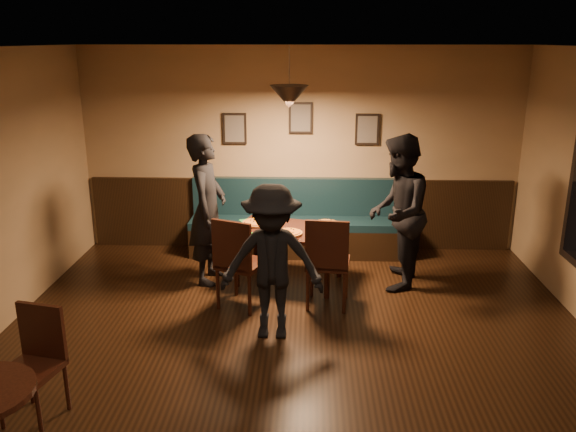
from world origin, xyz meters
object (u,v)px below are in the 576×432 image
(diner_left, at_px, (208,209))
(soda_glass, at_px, (335,230))
(chair_near_right, at_px, (328,261))
(diner_right, at_px, (398,213))
(tabasco_bottle, at_px, (336,227))
(booth_bench, at_px, (300,219))
(dining_table, at_px, (289,255))
(chair_near_left, at_px, (242,261))
(cafe_chair_far, at_px, (30,368))
(diner_front, at_px, (272,262))

(diner_left, relative_size, soda_glass, 11.78)
(chair_near_right, xyz_separation_m, diner_right, (0.82, 0.57, 0.39))
(chair_near_right, bearing_deg, diner_left, 162.02)
(diner_right, height_order, soda_glass, diner_right)
(tabasco_bottle, bearing_deg, booth_bench, 112.41)
(dining_table, bearing_deg, tabasco_bottle, 5.58)
(chair_near_left, distance_m, diner_right, 1.92)
(dining_table, height_order, chair_near_right, chair_near_right)
(diner_left, bearing_deg, soda_glass, -94.70)
(dining_table, distance_m, cafe_chair_far, 3.38)
(diner_right, bearing_deg, soda_glass, -61.69)
(chair_near_left, bearing_deg, chair_near_right, 26.08)
(diner_right, bearing_deg, diner_left, -78.18)
(soda_glass, height_order, cafe_chair_far, cafe_chair_far)
(booth_bench, distance_m, chair_near_right, 1.66)
(chair_near_left, distance_m, cafe_chair_far, 2.53)
(chair_near_left, height_order, tabasco_bottle, chair_near_left)
(diner_right, bearing_deg, diner_front, -33.20)
(soda_glass, bearing_deg, booth_bench, 109.18)
(chair_near_left, distance_m, tabasco_bottle, 1.23)
(booth_bench, relative_size, chair_near_left, 2.87)
(diner_left, bearing_deg, cafe_chair_far, 167.35)
(chair_near_left, bearing_deg, diner_left, 147.42)
(diner_left, bearing_deg, diner_right, -86.74)
(diner_left, xyz_separation_m, diner_front, (0.86, -1.38, -0.13))
(dining_table, xyz_separation_m, cafe_chair_far, (-1.89, -2.81, 0.11))
(diner_front, distance_m, cafe_chair_far, 2.30)
(diner_right, height_order, diner_front, diner_right)
(tabasco_bottle, height_order, cafe_chair_far, cafe_chair_far)
(booth_bench, bearing_deg, dining_table, -96.35)
(diner_left, distance_m, diner_right, 2.26)
(diner_left, distance_m, diner_front, 1.63)
(diner_left, relative_size, diner_front, 1.16)
(dining_table, xyz_separation_m, chair_near_left, (-0.50, -0.69, 0.18))
(diner_front, bearing_deg, cafe_chair_far, -139.15)
(tabasco_bottle, bearing_deg, diner_left, 176.13)
(soda_glass, bearing_deg, diner_front, -120.83)
(booth_bench, distance_m, diner_left, 1.52)
(soda_glass, xyz_separation_m, cafe_chair_far, (-2.43, -2.55, -0.31))
(chair_near_right, height_order, tabasco_bottle, chair_near_right)
(dining_table, height_order, chair_near_left, chair_near_left)
(chair_near_left, relative_size, diner_right, 0.57)
(diner_left, xyz_separation_m, diner_right, (2.26, -0.08, 0.01))
(diner_left, distance_m, cafe_chair_far, 3.00)
(booth_bench, height_order, chair_near_left, chair_near_left)
(chair_near_left, xyz_separation_m, soda_glass, (1.04, 0.43, 0.24))
(booth_bench, relative_size, soda_glass, 19.38)
(dining_table, distance_m, diner_right, 1.40)
(soda_glass, bearing_deg, chair_near_right, -103.50)
(diner_left, height_order, soda_glass, diner_left)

